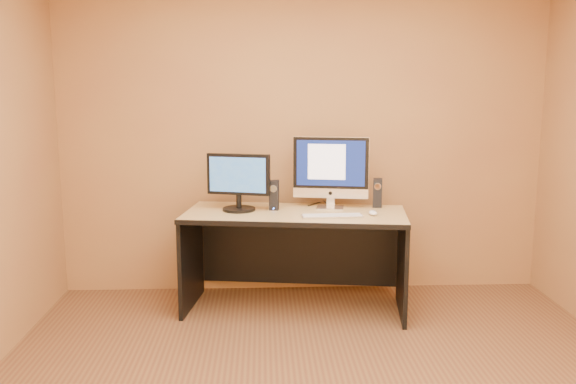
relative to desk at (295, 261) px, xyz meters
name	(u,v)px	position (x,y,z in m)	size (l,w,h in m)	color
walls	(330,169)	(0.10, -1.48, 0.92)	(4.00, 4.00, 2.60)	#9D733F
desk	(295,261)	(0.00, 0.00, 0.00)	(1.66, 0.73, 0.77)	tan
imac	(330,172)	(0.28, 0.15, 0.67)	(0.59, 0.22, 0.57)	silver
second_monitor	(239,182)	(-0.43, 0.09, 0.60)	(0.50, 0.25, 0.44)	black
speaker_left	(274,195)	(-0.16, 0.10, 0.50)	(0.07, 0.07, 0.23)	black
speaker_right	(377,193)	(0.66, 0.17, 0.50)	(0.07, 0.07, 0.23)	black
keyboard	(332,216)	(0.26, -0.18, 0.39)	(0.45, 0.12, 0.02)	#B6B5BA
mouse	(373,213)	(0.57, -0.13, 0.40)	(0.06, 0.11, 0.04)	white
cable_a	(327,203)	(0.27, 0.32, 0.39)	(0.01, 0.01, 0.23)	black
cable_b	(314,204)	(0.17, 0.30, 0.39)	(0.01, 0.01, 0.19)	black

